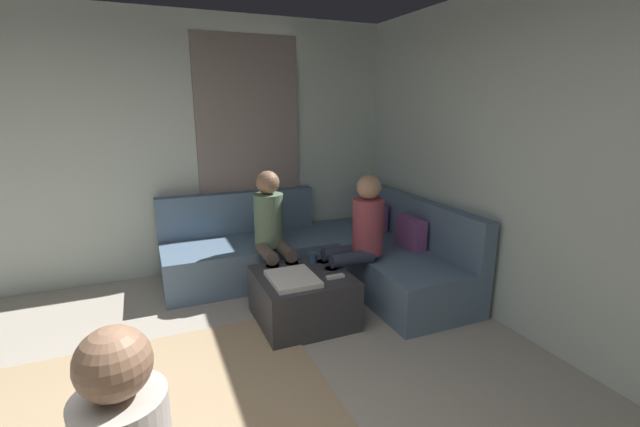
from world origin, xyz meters
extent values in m
cube|color=silver|center=(0.00, 2.94, 1.35)|extent=(6.00, 0.12, 2.70)
cube|color=silver|center=(-2.94, 0.00, 1.35)|extent=(0.12, 6.00, 2.70)
cube|color=gray|center=(-2.84, 1.30, 1.25)|extent=(0.06, 1.10, 2.50)
cube|color=slate|center=(-1.78, 2.41, 0.21)|extent=(2.10, 0.85, 0.42)
cube|color=slate|center=(-1.78, 2.76, 0.65)|extent=(2.10, 0.14, 0.45)
cube|color=slate|center=(-2.41, 1.13, 0.21)|extent=(0.85, 1.70, 0.42)
cube|color=slate|center=(-2.76, 1.13, 0.65)|extent=(0.14, 1.70, 0.45)
cube|color=#8C4C8C|center=(-2.28, 2.58, 0.54)|extent=(0.36, 0.12, 0.36)
cube|color=#8C4C8C|center=(-1.58, 2.58, 0.54)|extent=(0.36, 0.12, 0.36)
cube|color=#333338|center=(-1.35, 1.35, 0.21)|extent=(0.76, 0.76, 0.42)
cube|color=white|center=(-1.25, 1.23, 0.44)|extent=(0.44, 0.36, 0.04)
cylinder|color=#334C72|center=(-1.57, 1.53, 0.47)|extent=(0.08, 0.08, 0.10)
cube|color=white|center=(-1.17, 1.57, 0.43)|extent=(0.05, 0.15, 0.02)
cylinder|color=#2D3347|center=(-1.38, 1.63, 0.21)|extent=(0.12, 0.12, 0.42)
cylinder|color=#2D3347|center=(-1.56, 1.63, 0.21)|extent=(0.12, 0.12, 0.42)
cylinder|color=#2D3347|center=(-1.38, 1.83, 0.48)|extent=(0.12, 0.40, 0.12)
cylinder|color=#2D3347|center=(-1.56, 1.83, 0.48)|extent=(0.12, 0.40, 0.12)
cylinder|color=#993F4C|center=(-1.47, 2.03, 0.73)|extent=(0.28, 0.28, 0.50)
sphere|color=tan|center=(-1.47, 2.03, 1.09)|extent=(0.22, 0.22, 0.22)
cylinder|color=brown|center=(-1.63, 1.36, 0.21)|extent=(0.12, 0.12, 0.42)
cylinder|color=brown|center=(-1.63, 1.18, 0.21)|extent=(0.12, 0.12, 0.42)
cylinder|color=brown|center=(-1.83, 1.36, 0.48)|extent=(0.40, 0.12, 0.12)
cylinder|color=brown|center=(-1.83, 1.18, 0.48)|extent=(0.40, 0.12, 0.12)
cylinder|color=#597259|center=(-2.03, 1.27, 0.73)|extent=(0.28, 0.28, 0.50)
sphere|color=#8C664C|center=(-2.03, 1.27, 1.09)|extent=(0.22, 0.22, 0.22)
sphere|color=#8C664C|center=(0.52, 0.07, 1.07)|extent=(0.22, 0.22, 0.22)
camera|label=1|loc=(1.75, 0.21, 1.80)|focal=23.80mm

